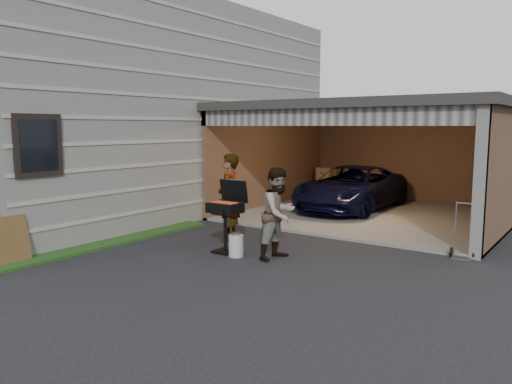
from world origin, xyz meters
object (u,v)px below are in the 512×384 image
man (279,213)px  propane_tank (236,246)px  minivan (352,190)px  plywood_panel (7,242)px  woman (229,198)px  bbq_grill (226,210)px  hand_truck (462,248)px

man → propane_tank: 0.99m
minivan → plywood_panel: 8.72m
woman → man: 1.71m
bbq_grill → propane_tank: 0.70m
hand_truck → minivan: bearing=130.0°
bbq_grill → propane_tank: bbq_grill is taller
plywood_panel → hand_truck: size_ratio=0.83×
woman → hand_truck: bearing=84.5°
minivan → propane_tank: 5.72m
bbq_grill → hand_truck: 4.28m
minivan → plywood_panel: minivan is taller
minivan → bbq_grill: bbq_grill is taller
bbq_grill → minivan: bearing=90.6°
propane_tank → hand_truck: bearing=34.1°
minivan → bbq_grill: 5.55m
woman → plywood_panel: 4.11m
woman → plywood_panel: (-1.84, -3.64, -0.48)m
hand_truck → propane_tank: bearing=-153.4°
minivan → woman: size_ratio=2.39×
plywood_panel → hand_truck: 7.86m
minivan → propane_tank: bearing=-87.3°
minivan → man: bearing=-79.8°
plywood_panel → minivan: bearing=74.4°
plywood_panel → bbq_grill: bearing=49.9°
propane_tank → plywood_panel: 3.87m
man → hand_truck: size_ratio=1.61×
hand_truck → plywood_panel: bearing=-148.2°
man → bbq_grill: 1.05m
woman → man: size_ratio=1.10×
propane_tank → plywood_panel: plywood_panel is taller
bbq_grill → propane_tank: (0.34, -0.15, -0.60)m
woman → plywood_panel: size_ratio=2.12×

